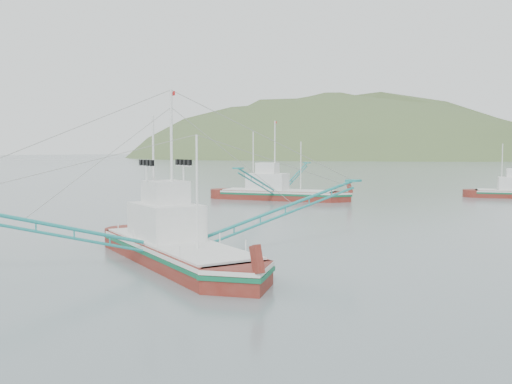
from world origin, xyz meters
The scene contains 4 objects.
ground centered at (0.00, 0.00, 0.00)m, with size 1200.00×1200.00×0.00m, color slate.
main_boat centered at (0.94, -2.88, 2.03)m, with size 13.77×23.21×9.88m.
bg_boat_left centered at (-15.46, 32.58, 1.87)m, with size 14.43×24.83×10.23m.
headland_left centered at (-180.00, 360.00, 0.00)m, with size 448.00×308.00×210.00m, color #485D30.
Camera 1 is at (21.71, -25.02, 6.00)m, focal length 40.00 mm.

